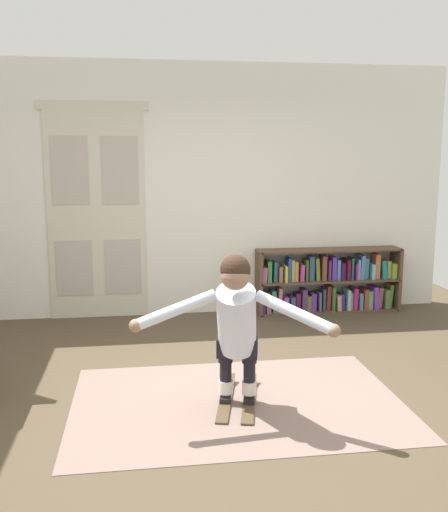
# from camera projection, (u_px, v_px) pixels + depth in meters

# --- Properties ---
(ground_plane) EXTENTS (7.20, 7.20, 0.00)m
(ground_plane) POSITION_uv_depth(u_px,v_px,m) (229.00, 402.00, 4.35)
(ground_plane) COLOR #4E412F
(back_wall) EXTENTS (6.00, 0.10, 2.90)m
(back_wall) POSITION_uv_depth(u_px,v_px,m) (195.00, 191.00, 6.63)
(back_wall) COLOR white
(back_wall) RESTS_ON ground
(double_door) EXTENTS (1.22, 0.05, 2.45)m
(double_door) POSITION_uv_depth(u_px,v_px,m) (97.00, 212.00, 6.46)
(double_door) COLOR beige
(double_door) RESTS_ON ground
(rug) EXTENTS (2.50, 1.69, 0.01)m
(rug) POSITION_uv_depth(u_px,v_px,m) (237.00, 402.00, 4.35)
(rug) COLOR gray
(rug) RESTS_ON ground
(bookshelf) EXTENTS (1.74, 0.30, 0.76)m
(bookshelf) POSITION_uv_depth(u_px,v_px,m) (328.00, 283.00, 6.85)
(bookshelf) COLOR brown
(bookshelf) RESTS_ON ground
(skis_pair) EXTENTS (0.44, 0.83, 0.07)m
(skis_pair) POSITION_uv_depth(u_px,v_px,m) (238.00, 398.00, 4.37)
(skis_pair) COLOR brown
(skis_pair) RESTS_ON rug
(person_skier) EXTENTS (1.38, 0.81, 1.12)m
(person_skier) POSITION_uv_depth(u_px,v_px,m) (236.00, 319.00, 4.06)
(person_skier) COLOR white
(person_skier) RESTS_ON skis_pair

